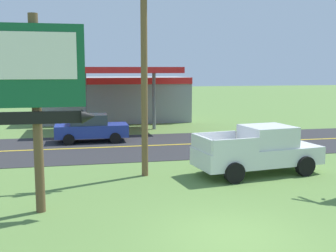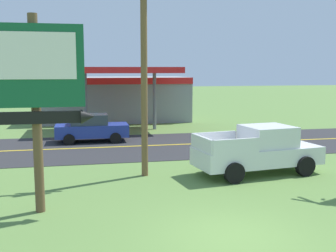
{
  "view_description": "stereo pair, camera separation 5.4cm",
  "coord_description": "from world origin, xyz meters",
  "px_view_note": "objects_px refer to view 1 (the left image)",
  "views": [
    {
      "loc": [
        -3.72,
        -9.6,
        4.28
      ],
      "look_at": [
        0.0,
        8.0,
        1.8
      ],
      "focal_mm": 44.48,
      "sensor_mm": 36.0,
      "label": 1
    },
    {
      "loc": [
        -3.67,
        -9.62,
        4.28
      ],
      "look_at": [
        0.0,
        8.0,
        1.8
      ],
      "focal_mm": 44.48,
      "sensor_mm": 36.0,
      "label": 2
    }
  ],
  "objects_px": {
    "motel_sign": "(37,84)",
    "utility_pole": "(144,64)",
    "pickup_white_parked_on_lawn": "(259,150)",
    "gas_station": "(114,97)",
    "car_blue_near_lane": "(91,128)"
  },
  "relations": [
    {
      "from": "motel_sign",
      "to": "utility_pole",
      "type": "height_order",
      "value": "utility_pole"
    },
    {
      "from": "utility_pole",
      "to": "gas_station",
      "type": "xyz_separation_m",
      "value": [
        0.24,
        18.41,
        -2.51
      ]
    },
    {
      "from": "motel_sign",
      "to": "utility_pole",
      "type": "relative_size",
      "value": 0.7
    },
    {
      "from": "motel_sign",
      "to": "utility_pole",
      "type": "bearing_deg",
      "value": 45.57
    },
    {
      "from": "gas_station",
      "to": "utility_pole",
      "type": "bearing_deg",
      "value": -90.74
    },
    {
      "from": "utility_pole",
      "to": "car_blue_near_lane",
      "type": "height_order",
      "value": "utility_pole"
    },
    {
      "from": "motel_sign",
      "to": "pickup_white_parked_on_lawn",
      "type": "relative_size",
      "value": 1.08
    },
    {
      "from": "utility_pole",
      "to": "gas_station",
      "type": "distance_m",
      "value": 18.58
    },
    {
      "from": "gas_station",
      "to": "car_blue_near_lane",
      "type": "xyz_separation_m",
      "value": [
        -2.15,
        -10.04,
        -1.11
      ]
    },
    {
      "from": "utility_pole",
      "to": "pickup_white_parked_on_lawn",
      "type": "height_order",
      "value": "utility_pole"
    },
    {
      "from": "car_blue_near_lane",
      "to": "motel_sign",
      "type": "bearing_deg",
      "value": -98.26
    },
    {
      "from": "pickup_white_parked_on_lawn",
      "to": "motel_sign",
      "type": "bearing_deg",
      "value": -159.47
    },
    {
      "from": "gas_station",
      "to": "motel_sign",
      "type": "bearing_deg",
      "value": -100.01
    },
    {
      "from": "utility_pole",
      "to": "pickup_white_parked_on_lawn",
      "type": "bearing_deg",
      "value": -7.8
    },
    {
      "from": "pickup_white_parked_on_lawn",
      "to": "gas_station",
      "type": "bearing_deg",
      "value": 103.0
    }
  ]
}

